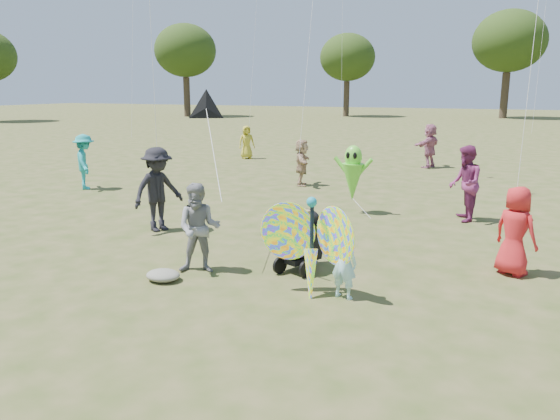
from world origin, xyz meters
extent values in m
plane|color=#51592B|center=(0.00, 0.00, 0.00)|extent=(160.00, 160.00, 0.00)
imported|color=#AEEBF7|center=(1.18, 0.74, 0.57)|extent=(0.46, 0.34, 1.13)
imported|color=gray|center=(-1.46, 0.92, 0.79)|extent=(0.93, 0.83, 1.57)
ellipsoid|color=gray|center=(-1.80, 0.28, 0.09)|extent=(0.59, 0.48, 0.19)
imported|color=red|center=(3.54, 2.93, 0.77)|extent=(0.90, 0.81, 1.54)
imported|color=black|center=(-3.79, 2.98, 0.94)|extent=(1.09, 1.38, 1.88)
imported|color=tan|center=(-2.93, 9.64, 0.76)|extent=(0.86, 1.47, 1.51)
imported|color=#7A285A|center=(2.39, 6.64, 0.91)|extent=(0.88, 1.03, 1.83)
imported|color=gold|center=(-7.68, 15.08, 0.74)|extent=(0.85, 0.83, 1.48)
imported|color=teal|center=(-8.95, 6.34, 0.87)|extent=(1.23, 1.25, 1.73)
imported|color=#AF6482|center=(0.28, 15.50, 0.87)|extent=(1.05, 1.69, 1.74)
cube|color=black|center=(0.09, 1.73, 0.55)|extent=(0.76, 0.97, 0.71)
cube|color=black|center=(0.09, 1.73, 0.22)|extent=(0.65, 0.79, 0.10)
ellipsoid|color=black|center=(0.09, 1.98, 0.88)|extent=(0.51, 0.45, 0.33)
cylinder|color=black|center=(-0.15, 1.38, 0.15)|extent=(0.16, 0.30, 0.30)
cylinder|color=black|center=(0.33, 1.38, 0.15)|extent=(0.16, 0.30, 0.30)
cylinder|color=black|center=(0.09, 2.18, 0.11)|extent=(0.13, 0.22, 0.22)
cylinder|color=black|center=(0.09, 1.25, 0.98)|extent=(0.42, 0.20, 0.03)
cube|color=#9E834C|center=(0.09, 1.68, 0.96)|extent=(0.42, 0.39, 0.26)
ellipsoid|color=red|center=(0.27, 0.73, 0.96)|extent=(0.98, 0.71, 1.24)
ellipsoid|color=red|center=(1.03, 0.73, 0.96)|extent=(0.98, 0.71, 1.24)
cylinder|color=black|center=(0.65, 0.75, 0.91)|extent=(0.06, 0.06, 1.00)
cone|color=red|center=(0.70, 0.58, 0.30)|extent=(0.36, 0.49, 0.93)
sphere|color=teal|center=(0.65, 0.73, 1.46)|extent=(0.16, 0.16, 0.16)
cone|color=black|center=(-2.57, 3.12, 2.73)|extent=(0.89, 0.62, 0.81)
cylinder|color=silver|center=(-1.82, 2.07, 2.00)|extent=(1.53, 2.12, 1.47)
cone|color=#63DB33|center=(-0.30, 6.39, 0.80)|extent=(0.56, 0.56, 0.95)
ellipsoid|color=#63DB33|center=(-0.30, 6.39, 1.45)|extent=(0.44, 0.39, 0.57)
ellipsoid|color=black|center=(-0.39, 6.21, 1.50)|extent=(0.10, 0.05, 0.17)
ellipsoid|color=black|center=(-0.21, 6.21, 1.50)|extent=(0.10, 0.05, 0.17)
cylinder|color=#63DB33|center=(-0.60, 6.39, 1.20)|extent=(0.43, 0.10, 0.49)
cylinder|color=#63DB33|center=(0.00, 6.39, 1.20)|extent=(0.43, 0.10, 0.49)
cylinder|color=silver|center=(0.00, 6.19, 0.20)|extent=(0.61, 0.41, 0.41)
cylinder|color=#3A2D21|center=(-30.00, 45.00, 2.10)|extent=(0.70, 0.70, 4.20)
ellipsoid|color=#2B4214|center=(-30.00, 45.00, 7.00)|extent=(6.60, 6.60, 5.61)
cylinder|color=#3A2D21|center=(-14.00, 52.00, 1.89)|extent=(0.63, 0.63, 3.78)
ellipsoid|color=#2B4214|center=(-14.00, 52.00, 6.30)|extent=(5.94, 5.94, 5.05)
cylinder|color=#3A2D21|center=(2.00, 55.00, 2.31)|extent=(0.77, 0.77, 4.62)
ellipsoid|color=#2B4214|center=(2.00, 55.00, 7.70)|extent=(7.26, 7.26, 6.17)
camera|label=1|loc=(3.40, -6.87, 3.16)|focal=35.00mm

